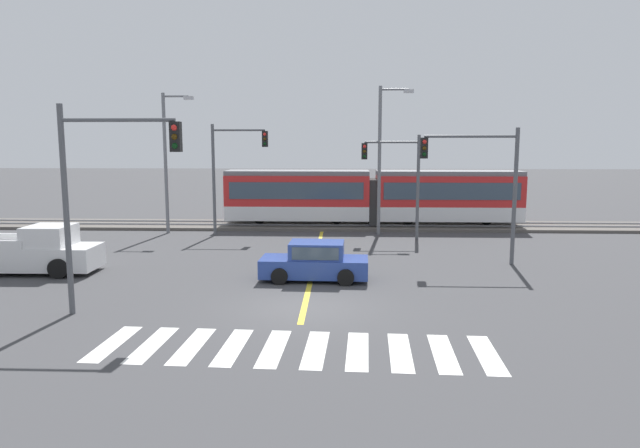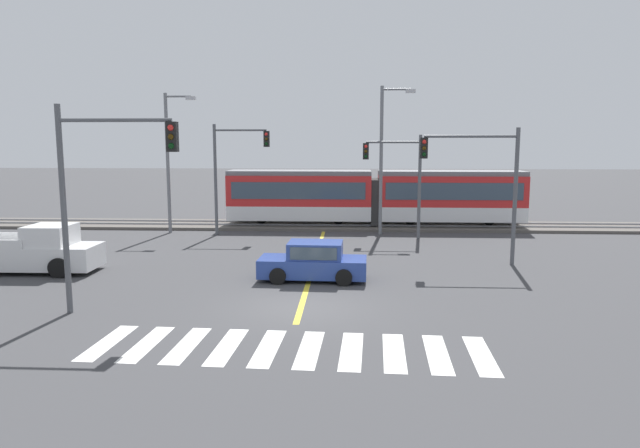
{
  "view_description": "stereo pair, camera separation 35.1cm",
  "coord_description": "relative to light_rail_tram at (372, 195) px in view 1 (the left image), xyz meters",
  "views": [
    {
      "loc": [
        1.23,
        -18.19,
        5.36
      ],
      "look_at": [
        0.2,
        8.06,
        1.6
      ],
      "focal_mm": 32.0,
      "sensor_mm": 36.0,
      "label": 1
    },
    {
      "loc": [
        1.58,
        -18.18,
        5.36
      ],
      "look_at": [
        0.2,
        8.06,
        1.6
      ],
      "focal_mm": 32.0,
      "sensor_mm": 36.0,
      "label": 2
    }
  ],
  "objects": [
    {
      "name": "ground_plane",
      "position": [
        -3.14,
        -17.91,
        -2.05
      ],
      "size": [
        200.0,
        200.0,
        0.0
      ],
      "primitive_type": "plane",
      "color": "#3D3D3F"
    },
    {
      "name": "track_bed",
      "position": [
        -3.14,
        0.01,
        -1.96
      ],
      "size": [
        120.0,
        4.0,
        0.18
      ],
      "primitive_type": "cube",
      "color": "#56514C",
      "rests_on": "ground"
    },
    {
      "name": "rail_near",
      "position": [
        -3.14,
        -0.71,
        -1.82
      ],
      "size": [
        120.0,
        0.08,
        0.1
      ],
      "primitive_type": "cube",
      "color": "#939399",
      "rests_on": "track_bed"
    },
    {
      "name": "rail_far",
      "position": [
        -3.14,
        0.73,
        -1.82
      ],
      "size": [
        120.0,
        0.08,
        0.1
      ],
      "primitive_type": "cube",
      "color": "#939399",
      "rests_on": "track_bed"
    },
    {
      "name": "light_rail_tram",
      "position": [
        0.0,
        0.0,
        0.0
      ],
      "size": [
        18.5,
        2.64,
        3.43
      ],
      "color": "silver",
      "rests_on": "track_bed"
    },
    {
      "name": "crosswalk_stripe_0",
      "position": [
        -8.08,
        -21.6,
        -2.04
      ],
      "size": [
        0.68,
        2.82,
        0.01
      ],
      "primitive_type": "cube",
      "rotation": [
        0.0,
        0.0,
        -0.04
      ],
      "color": "silver",
      "rests_on": "ground"
    },
    {
      "name": "crosswalk_stripe_1",
      "position": [
        -6.98,
        -21.64,
        -2.04
      ],
      "size": [
        0.68,
        2.82,
        0.01
      ],
      "primitive_type": "cube",
      "rotation": [
        0.0,
        0.0,
        -0.04
      ],
      "color": "silver",
      "rests_on": "ground"
    },
    {
      "name": "crosswalk_stripe_2",
      "position": [
        -5.88,
        -21.69,
        -2.04
      ],
      "size": [
        0.68,
        2.82,
        0.01
      ],
      "primitive_type": "cube",
      "rotation": [
        0.0,
        0.0,
        -0.04
      ],
      "color": "silver",
      "rests_on": "ground"
    },
    {
      "name": "crosswalk_stripe_3",
      "position": [
        -4.78,
        -21.74,
        -2.04
      ],
      "size": [
        0.68,
        2.82,
        0.01
      ],
      "primitive_type": "cube",
      "rotation": [
        0.0,
        0.0,
        -0.04
      ],
      "color": "silver",
      "rests_on": "ground"
    },
    {
      "name": "crosswalk_stripe_4",
      "position": [
        -3.69,
        -21.79,
        -2.04
      ],
      "size": [
        0.68,
        2.82,
        0.01
      ],
      "primitive_type": "cube",
      "rotation": [
        0.0,
        0.0,
        -0.04
      ],
      "color": "silver",
      "rests_on": "ground"
    },
    {
      "name": "crosswalk_stripe_5",
      "position": [
        -2.59,
        -21.83,
        -2.04
      ],
      "size": [
        0.68,
        2.82,
        0.01
      ],
      "primitive_type": "cube",
      "rotation": [
        0.0,
        0.0,
        -0.04
      ],
      "color": "silver",
      "rests_on": "ground"
    },
    {
      "name": "crosswalk_stripe_6",
      "position": [
        -1.49,
        -21.88,
        -2.04
      ],
      "size": [
        0.68,
        2.82,
        0.01
      ],
      "primitive_type": "cube",
      "rotation": [
        0.0,
        0.0,
        -0.04
      ],
      "color": "silver",
      "rests_on": "ground"
    },
    {
      "name": "crosswalk_stripe_7",
      "position": [
        -0.39,
        -21.93,
        -2.04
      ],
      "size": [
        0.68,
        2.82,
        0.01
      ],
      "primitive_type": "cube",
      "rotation": [
        0.0,
        0.0,
        -0.04
      ],
      "color": "silver",
      "rests_on": "ground"
    },
    {
      "name": "crosswalk_stripe_8",
      "position": [
        0.71,
        -21.98,
        -2.04
      ],
      "size": [
        0.68,
        2.82,
        0.01
      ],
      "primitive_type": "cube",
      "rotation": [
        0.0,
        0.0,
        -0.04
      ],
      "color": "silver",
      "rests_on": "ground"
    },
    {
      "name": "crosswalk_stripe_9",
      "position": [
        1.81,
        -22.02,
        -2.04
      ],
      "size": [
        0.68,
        2.82,
        0.01
      ],
      "primitive_type": "cube",
      "rotation": [
        0.0,
        0.0,
        -0.04
      ],
      "color": "silver",
      "rests_on": "ground"
    },
    {
      "name": "lane_centre_line",
      "position": [
        -3.14,
        -10.9,
        -2.05
      ],
      "size": [
        0.2,
        17.82,
        0.01
      ],
      "primitive_type": "cube",
      "color": "gold",
      "rests_on": "ground"
    },
    {
      "name": "sedan_crossing",
      "position": [
        -2.98,
        -14.2,
        -1.35
      ],
      "size": [
        4.26,
        2.03,
        1.52
      ],
      "color": "#284293",
      "rests_on": "ground"
    },
    {
      "name": "pickup_truck",
      "position": [
        -14.63,
        -13.41,
        -1.21
      ],
      "size": [
        5.43,
        2.31,
        1.98
      ],
      "color": "silver",
      "rests_on": "ground"
    },
    {
      "name": "traffic_light_far_right",
      "position": [
        1.21,
        -4.19,
        1.77
      ],
      "size": [
        3.25,
        0.38,
        5.79
      ],
      "color": "#515459",
      "rests_on": "ground"
    },
    {
      "name": "traffic_light_near_left",
      "position": [
        -9.22,
        -19.0,
        2.22
      ],
      "size": [
        3.75,
        0.38,
        6.52
      ],
      "color": "#515459",
      "rests_on": "ground"
    },
    {
      "name": "traffic_light_mid_right",
      "position": [
        4.18,
        -10.98,
        1.98
      ],
      "size": [
        4.25,
        0.38,
        6.0
      ],
      "color": "#515459",
      "rests_on": "ground"
    },
    {
      "name": "traffic_light_far_left",
      "position": [
        -8.29,
        -3.55,
        2.17
      ],
      "size": [
        3.25,
        0.38,
        6.4
      ],
      "color": "#515459",
      "rests_on": "ground"
    },
    {
      "name": "street_lamp_west",
      "position": [
        -12.14,
        -2.84,
        2.59
      ],
      "size": [
        1.88,
        0.28,
        8.21
      ],
      "color": "slate",
      "rests_on": "ground"
    },
    {
      "name": "street_lamp_centre",
      "position": [
        0.4,
        -2.81,
        2.78
      ],
      "size": [
        1.98,
        0.28,
        8.56
      ],
      "color": "slate",
      "rests_on": "ground"
    }
  ]
}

